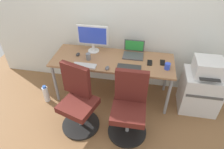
# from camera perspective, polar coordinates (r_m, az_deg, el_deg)

# --- Properties ---
(ground_plane) EXTENTS (5.28, 5.28, 0.00)m
(ground_plane) POSITION_cam_1_polar(r_m,az_deg,el_deg) (3.45, 0.15, -5.68)
(ground_plane) COLOR brown
(back_wall) EXTENTS (4.40, 0.04, 2.60)m
(back_wall) POSITION_cam_1_polar(r_m,az_deg,el_deg) (3.11, 1.57, 17.51)
(back_wall) COLOR silver
(back_wall) RESTS_ON ground
(desk) EXTENTS (1.84, 0.66, 0.72)m
(desk) POSITION_cam_1_polar(r_m,az_deg,el_deg) (3.04, 0.17, 3.42)
(desk) COLOR #996B47
(desk) RESTS_ON ground
(office_chair_left) EXTENTS (0.55, 0.55, 0.94)m
(office_chair_left) POSITION_cam_1_polar(r_m,az_deg,el_deg) (2.77, -9.69, -7.59)
(office_chair_left) COLOR black
(office_chair_left) RESTS_ON ground
(office_chair_right) EXTENTS (0.54, 0.54, 0.94)m
(office_chair_right) POSITION_cam_1_polar(r_m,az_deg,el_deg) (2.66, 4.91, -9.52)
(office_chair_right) COLOR black
(office_chair_right) RESTS_ON ground
(side_cabinet) EXTENTS (0.55, 0.47, 0.65)m
(side_cabinet) POSITION_cam_1_polar(r_m,az_deg,el_deg) (3.30, 23.87, -4.45)
(side_cabinet) COLOR silver
(side_cabinet) RESTS_ON ground
(printer) EXTENTS (0.38, 0.40, 0.24)m
(printer) POSITION_cam_1_polar(r_m,az_deg,el_deg) (3.05, 25.92, 1.79)
(printer) COLOR silver
(printer) RESTS_ON side_cabinet
(water_bottle_on_floor) EXTENTS (0.09, 0.09, 0.31)m
(water_bottle_on_floor) POSITION_cam_1_polar(r_m,az_deg,el_deg) (3.42, -18.41, -5.29)
(water_bottle_on_floor) COLOR white
(water_bottle_on_floor) RESTS_ON ground
(desktop_monitor) EXTENTS (0.48, 0.18, 0.43)m
(desktop_monitor) POSITION_cam_1_polar(r_m,az_deg,el_deg) (3.11, -5.57, 10.69)
(desktop_monitor) COLOR silver
(desktop_monitor) RESTS_ON desk
(open_laptop) EXTENTS (0.31, 0.26, 0.23)m
(open_laptop) POSITION_cam_1_polar(r_m,az_deg,el_deg) (3.11, 6.22, 6.53)
(open_laptop) COLOR #4C4C51
(open_laptop) RESTS_ON desk
(keyboard_by_monitor) EXTENTS (0.34, 0.12, 0.02)m
(keyboard_by_monitor) POSITION_cam_1_polar(r_m,az_deg,el_deg) (2.88, -7.91, 2.55)
(keyboard_by_monitor) COLOR #B7B7B7
(keyboard_by_monitor) RESTS_ON desk
(keyboard_by_laptop) EXTENTS (0.34, 0.12, 0.02)m
(keyboard_by_laptop) POSITION_cam_1_polar(r_m,az_deg,el_deg) (2.84, 4.94, 2.16)
(keyboard_by_laptop) COLOR #2D2D2D
(keyboard_by_laptop) RESTS_ON desk
(mouse_by_monitor) EXTENTS (0.06, 0.10, 0.03)m
(mouse_by_monitor) POSITION_cam_1_polar(r_m,az_deg,el_deg) (2.79, -1.39, 1.88)
(mouse_by_monitor) COLOR #515156
(mouse_by_monitor) RESTS_ON desk
(mouse_by_laptop) EXTENTS (0.06, 0.10, 0.03)m
(mouse_by_laptop) POSITION_cam_1_polar(r_m,az_deg,el_deg) (3.14, -9.76, 5.73)
(mouse_by_laptop) COLOR #2D2D2D
(mouse_by_laptop) RESTS_ON desk
(coffee_mug) EXTENTS (0.08, 0.08, 0.09)m
(coffee_mug) POSITION_cam_1_polar(r_m,az_deg,el_deg) (2.88, 15.62, 2.32)
(coffee_mug) COLOR blue
(coffee_mug) RESTS_ON desk
(pen_cup) EXTENTS (0.07, 0.07, 0.10)m
(pen_cup) POSITION_cam_1_polar(r_m,az_deg,el_deg) (2.99, -6.82, 5.13)
(pen_cup) COLOR slate
(pen_cup) RESTS_ON desk
(phone_near_laptop) EXTENTS (0.07, 0.14, 0.01)m
(phone_near_laptop) POSITION_cam_1_polar(r_m,az_deg,el_deg) (3.02, 14.31, 3.33)
(phone_near_laptop) COLOR black
(phone_near_laptop) RESTS_ON desk
(phone_near_monitor) EXTENTS (0.07, 0.14, 0.01)m
(phone_near_monitor) POSITION_cam_1_polar(r_m,az_deg,el_deg) (2.97, 10.77, 3.33)
(phone_near_monitor) COLOR black
(phone_near_monitor) RESTS_ON desk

